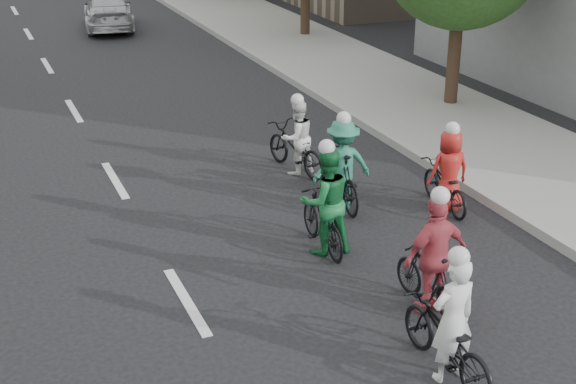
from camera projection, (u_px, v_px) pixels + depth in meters
ground at (187, 301)px, 11.47m from camera, size 120.00×120.00×0.00m
sidewalk_right at (359, 76)px, 22.79m from camera, size 4.00×80.00×0.15m
curb_right at (296, 83)px, 22.08m from camera, size 0.18×80.00×0.18m
cyclist_0 at (446, 179)px, 14.24m from camera, size 0.79×1.67×1.66m
cyclist_1 at (296, 144)px, 15.91m from camera, size 1.00×1.92×1.64m
cyclist_2 at (324, 209)px, 12.66m from camera, size 0.88×1.65×1.90m
cyclist_3 at (341, 170)px, 14.29m from camera, size 1.12×1.82×1.81m
cyclist_4 at (433, 265)px, 10.98m from camera, size 1.06×1.53×1.89m
cyclist_5 at (448, 334)px, 9.64m from camera, size 0.69×1.82×1.78m
follow_car_lead at (108, 12)px, 29.11m from camera, size 2.35×4.42×1.22m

